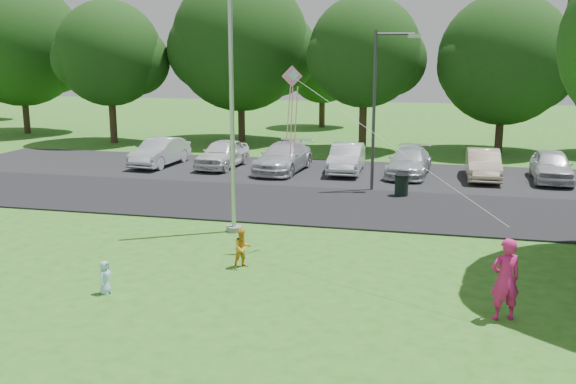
% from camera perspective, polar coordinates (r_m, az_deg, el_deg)
% --- Properties ---
extents(ground, '(120.00, 120.00, 0.00)m').
position_cam_1_polar(ground, '(15.17, 2.00, -9.38)').
color(ground, '#2C6A1C').
rests_on(ground, ground).
extents(park_road, '(60.00, 6.00, 0.06)m').
position_cam_1_polar(park_road, '(23.65, 6.33, -1.37)').
color(park_road, black).
rests_on(park_road, ground).
extents(parking_strip, '(42.00, 7.00, 0.06)m').
position_cam_1_polar(parking_strip, '(29.97, 7.89, 1.51)').
color(parking_strip, black).
rests_on(parking_strip, ground).
extents(flagpole, '(0.50, 0.50, 10.00)m').
position_cam_1_polar(flagpole, '(19.88, -5.03, 8.14)').
color(flagpole, '#B7BABF').
rests_on(flagpole, ground).
extents(street_lamp, '(1.78, 0.63, 6.46)m').
position_cam_1_polar(street_lamp, '(26.17, 8.24, 8.44)').
color(street_lamp, '#3F3F44').
rests_on(street_lamp, ground).
extents(trash_can, '(0.56, 0.56, 0.89)m').
position_cam_1_polar(trash_can, '(25.62, 10.06, 0.54)').
color(trash_can, black).
rests_on(trash_can, ground).
extents(tree_row, '(64.35, 11.94, 10.88)m').
position_cam_1_polar(tree_row, '(38.07, 11.92, 12.26)').
color(tree_row, '#332316').
rests_on(tree_row, ground).
extents(horizon_trees, '(77.46, 7.20, 7.02)m').
position_cam_1_polar(horizon_trees, '(47.73, 15.22, 10.38)').
color(horizon_trees, '#332316').
rests_on(horizon_trees, ground).
extents(parked_cars, '(22.95, 5.13, 1.43)m').
position_cam_1_polar(parked_cars, '(29.88, 8.06, 2.84)').
color(parked_cars, '#B2B7BF').
rests_on(parked_cars, ground).
extents(woman, '(0.77, 0.64, 1.81)m').
position_cam_1_polar(woman, '(14.45, 18.75, -7.35)').
color(woman, '#D11B6F').
rests_on(woman, ground).
extents(child_yellow, '(0.65, 0.64, 1.06)m').
position_cam_1_polar(child_yellow, '(17.08, -4.05, -5.00)').
color(child_yellow, orange).
rests_on(child_yellow, ground).
extents(child_blue, '(0.28, 0.41, 0.80)m').
position_cam_1_polar(child_blue, '(15.88, -15.95, -7.30)').
color(child_blue, '#A2D5F9').
rests_on(child_blue, ground).
extents(kite, '(5.81, 4.07, 3.20)m').
position_cam_1_polar(kite, '(17.74, 0.78, 8.61)').
color(kite, pink).
rests_on(kite, ground).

